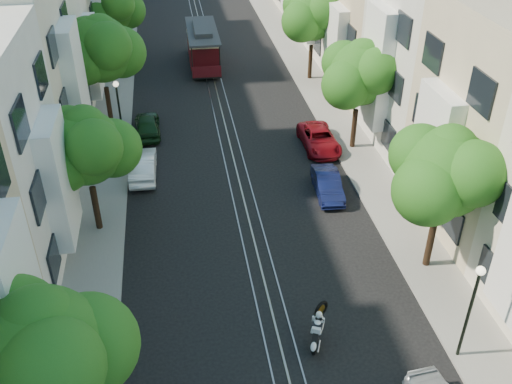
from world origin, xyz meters
name	(u,v)px	position (x,y,z in m)	size (l,w,h in m)	color
ground	(219,101)	(0.00, 28.00, 0.00)	(200.00, 200.00, 0.00)	black
sidewalk_east	(320,94)	(7.25, 28.00, 0.06)	(2.50, 80.00, 0.12)	gray
sidewalk_west	(114,107)	(-7.25, 28.00, 0.06)	(2.50, 80.00, 0.12)	gray
rail_left	(211,102)	(-0.55, 28.00, 0.01)	(0.06, 80.00, 0.02)	gray
rail_slot	(219,101)	(0.00, 28.00, 0.01)	(0.06, 80.00, 0.02)	gray
rail_right	(227,101)	(0.55, 28.00, 0.01)	(0.06, 80.00, 0.02)	gray
lane_line	(219,101)	(0.00, 28.00, 0.00)	(0.08, 80.00, 0.01)	tan
townhouses_east	(391,20)	(11.87, 27.91, 5.18)	(7.75, 72.00, 12.00)	beige
townhouses_west	(27,39)	(-11.87, 27.91, 5.08)	(7.75, 72.00, 11.76)	silver
tree_e_b	(446,175)	(7.26, 8.98, 4.73)	(4.93, 4.08, 6.68)	black
tree_e_c	(361,75)	(7.26, 19.98, 4.60)	(4.84, 3.99, 6.52)	black
tree_e_d	(314,15)	(7.26, 30.98, 4.87)	(5.01, 4.16, 6.85)	black
tree_w_a	(43,356)	(-7.14, 1.98, 4.73)	(4.93, 4.08, 6.68)	black
tree_w_b	(87,149)	(-7.14, 13.98, 4.40)	(4.72, 3.87, 6.27)	black
tree_w_c	(102,51)	(-7.14, 24.98, 5.07)	(5.13, 4.28, 7.09)	black
tree_w_d	(113,8)	(-7.14, 35.98, 4.60)	(4.84, 3.99, 6.52)	black
lamp_east	(473,299)	(6.30, 4.00, 2.85)	(0.32, 0.32, 4.16)	black
lamp_west	(119,105)	(-6.30, 22.00, 2.85)	(0.32, 0.32, 4.16)	black
sportbike_rider	(318,326)	(1.38, 5.50, 0.80)	(1.05, 1.73, 1.44)	black
cable_car	(203,44)	(-0.50, 35.30, 1.71)	(2.41, 7.52, 2.88)	black
parked_car_e_mid	(328,184)	(4.40, 15.32, 0.58)	(1.24, 3.54, 1.17)	#0C123C
parked_car_e_far	(319,139)	(5.21, 20.32, 0.59)	(1.95, 4.22, 1.17)	maroon
parked_car_w_mid	(143,165)	(-5.14, 18.70, 0.65)	(1.37, 3.92, 1.29)	white
parked_car_w_far	(147,125)	(-4.91, 23.70, 0.65)	(1.54, 3.84, 1.31)	black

